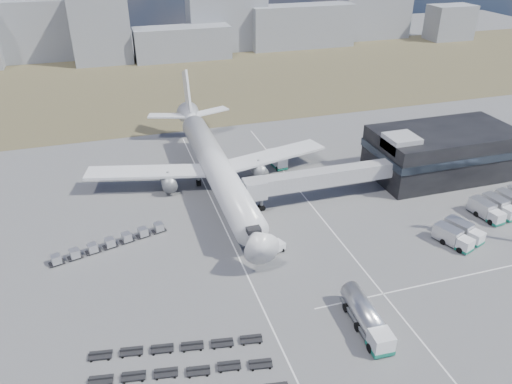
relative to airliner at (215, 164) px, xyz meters
name	(u,v)px	position (x,y,z in m)	size (l,w,h in m)	color
ground	(264,281)	(0.00, -32.38, -5.29)	(420.00, 420.00, 0.00)	#565659
grass_strip	(163,84)	(0.00, 77.62, -5.29)	(420.00, 90.00, 0.01)	#4C432D
lane_markings	(315,259)	(9.77, -29.38, -5.29)	(47.12, 110.00, 0.01)	silver
terminal	(442,151)	(47.77, -8.41, -0.04)	(30.40, 16.40, 11.00)	black
jet_bridge	(310,180)	(15.90, -11.95, -0.24)	(30.30, 3.80, 7.05)	#939399
airliner	(215,164)	(0.00, 0.00, 0.00)	(51.59, 64.53, 17.62)	silver
skyline	(117,33)	(-11.44, 117.56, 4.72)	(308.91, 27.16, 24.68)	gray
fuel_tanker	(366,317)	(10.07, -45.85, -3.46)	(3.44, 11.49, 3.67)	silver
pushback_tug	(274,248)	(4.00, -25.54, -4.50)	(3.57, 2.01, 1.58)	silver
catering_truck	(277,160)	(15.55, 5.75, -3.84)	(3.09, 6.38, 2.83)	silver
service_trucks_near	(459,234)	(35.17, -31.91, -3.81)	(7.70, 8.35, 2.73)	silver
service_trucks_far	(506,205)	(50.07, -26.08, -3.76)	(13.53, 8.74, 2.81)	silver
uld_row	(110,243)	(-21.94, -16.05, -4.37)	(19.63, 6.82, 1.55)	black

